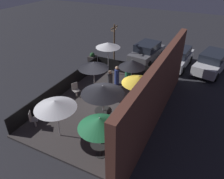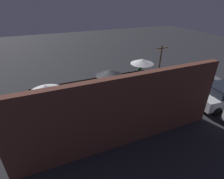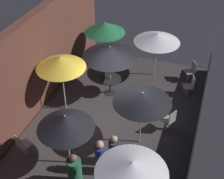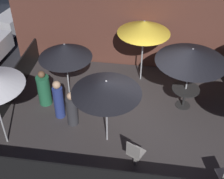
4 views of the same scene
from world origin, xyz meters
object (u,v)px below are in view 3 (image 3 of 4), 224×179
at_px(patio_umbrella_5, 132,168).
at_px(patio_umbrella_6, 142,97).
at_px(patron_1, 100,158).
at_px(patio_umbrella_2, 157,38).
at_px(patio_umbrella_0, 110,52).
at_px(patio_umbrella_4, 61,62).
at_px(patron_2, 114,151).
at_px(dining_table_0, 110,81).
at_px(patio_chair_1, 169,120).
at_px(dining_table_1, 105,53).
at_px(patio_chair_3, 190,86).
at_px(patio_chair_0, 23,145).
at_px(patio_umbrella_1, 105,27).
at_px(patio_chair_2, 191,71).
at_px(patio_umbrella_3, 65,122).
at_px(patron_0, 75,172).

distance_m(patio_umbrella_5, patio_umbrella_6, 2.99).
bearing_deg(patron_1, patio_umbrella_2, -59.64).
bearing_deg(patio_umbrella_0, patio_umbrella_4, 139.38).
xyz_separation_m(patio_umbrella_5, patron_2, (1.76, 1.05, -1.71)).
xyz_separation_m(patio_umbrella_0, dining_table_0, (0.00, 0.00, -1.42)).
distance_m(patio_umbrella_6, patio_chair_1, 1.92).
height_order(dining_table_1, patio_chair_3, patio_chair_3).
bearing_deg(patio_chair_3, dining_table_1, -32.64).
distance_m(patio_umbrella_6, patio_chair_0, 4.17).
relative_size(patio_umbrella_6, patio_chair_1, 2.34).
distance_m(patio_umbrella_1, patio_chair_2, 4.26).
bearing_deg(patio_chair_0, patio_chair_3, -22.36).
xyz_separation_m(patio_umbrella_2, patio_chair_1, (-3.34, -1.33, -1.37)).
height_order(patio_umbrella_1, patio_chair_0, patio_umbrella_1).
relative_size(patio_umbrella_2, patio_umbrella_3, 1.01).
distance_m(patio_umbrella_3, dining_table_1, 6.28).
distance_m(dining_table_0, patron_1, 4.11).
bearing_deg(patio_umbrella_4, patron_1, -135.16).
distance_m(patron_0, patron_1, 0.87).
distance_m(patio_umbrella_3, patron_0, 1.52).
bearing_deg(patio_chair_1, patio_umbrella_6, 73.77).
bearing_deg(patron_0, dining_table_1, 73.18).
relative_size(patron_0, patron_1, 0.94).
distance_m(patio_umbrella_0, patio_chair_3, 3.59).
relative_size(patio_chair_0, patio_chair_2, 1.01).
distance_m(patio_umbrella_0, patio_chair_0, 4.68).
height_order(patio_umbrella_1, dining_table_1, patio_umbrella_1).
relative_size(patio_umbrella_4, dining_table_0, 2.62).
bearing_deg(patio_umbrella_0, patio_chair_3, -73.69).
bearing_deg(patio_chair_3, patio_umbrella_0, 0.00).
xyz_separation_m(patio_umbrella_3, patio_umbrella_5, (-1.29, -2.39, 0.44)).
distance_m(patio_umbrella_2, patio_chair_2, 2.11).
bearing_deg(patron_0, dining_table_0, 66.85).
distance_m(patio_chair_1, patio_chair_3, 2.35).
distance_m(patio_umbrella_5, patio_chair_2, 7.46).
bearing_deg(patron_1, patio_umbrella_4, -11.73).
xyz_separation_m(patio_umbrella_4, patio_chair_2, (3.54, -4.34, -1.64)).
bearing_deg(dining_table_1, patron_0, -167.00).
bearing_deg(patio_umbrella_0, patio_chair_0, 159.94).
bearing_deg(patio_chair_1, patio_chair_2, -67.62).
xyz_separation_m(patio_umbrella_1, patio_umbrella_5, (-7.35, -3.43, 0.40)).
bearing_deg(patio_umbrella_4, patio_chair_2, -50.82).
bearing_deg(patio_chair_0, patio_umbrella_6, -41.20).
distance_m(patio_umbrella_0, dining_table_0, 1.42).
bearing_deg(patio_umbrella_2, patio_umbrella_1, 85.53).
distance_m(patio_umbrella_2, patio_umbrella_4, 4.43).
bearing_deg(patron_2, patio_chair_3, 100.81).
bearing_deg(patio_chair_3, patron_1, 51.07).
height_order(dining_table_1, patron_0, patron_0).
height_order(patio_umbrella_2, patio_chair_1, patio_umbrella_2).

